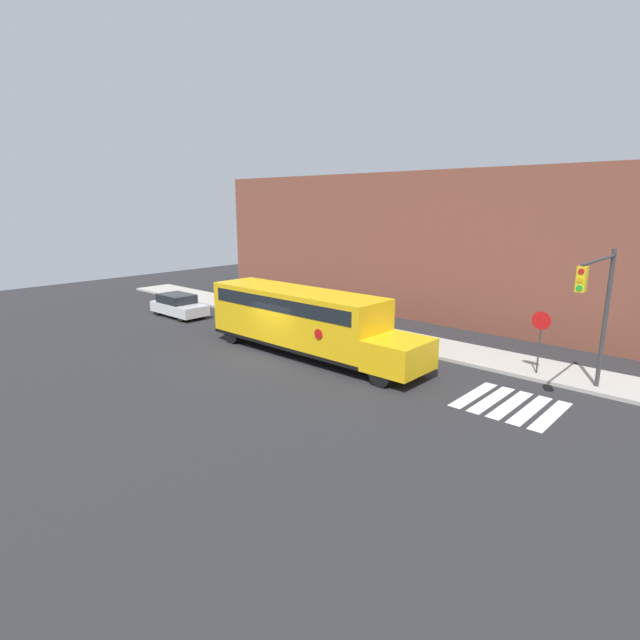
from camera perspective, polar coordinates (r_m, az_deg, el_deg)
The scene contains 8 objects.
ground_plane at distance 23.65m, azimuth -5.79°, elevation -4.23°, with size 60.00×60.00×0.00m, color #28282B.
sidewalk_strip at distance 28.20m, azimuth 4.06°, elevation -1.15°, with size 44.00×3.00×0.15m.
building_backdrop at distance 32.79m, azimuth 11.33°, elevation 8.41°, with size 32.00×4.00×8.90m.
crosswalk_stripes at distance 19.43m, azimuth 20.93°, elevation -9.02°, with size 3.30×3.20×0.01m.
school_bus at distance 23.55m, azimuth -1.94°, elevation 0.19°, with size 11.75×2.57×3.07m.
parked_car at distance 33.00m, azimuth -15.86°, elevation 1.61°, with size 4.09×1.77×1.41m.
stop_sign at distance 22.31m, azimuth 23.87°, elevation -1.39°, with size 0.76×0.10×2.79m.
traffic_light at distance 20.16m, azimuth 29.24°, elevation 1.80°, with size 0.28×4.05×5.45m.
Camera 1 is at (16.86, -15.00, 7.08)m, focal length 28.00 mm.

